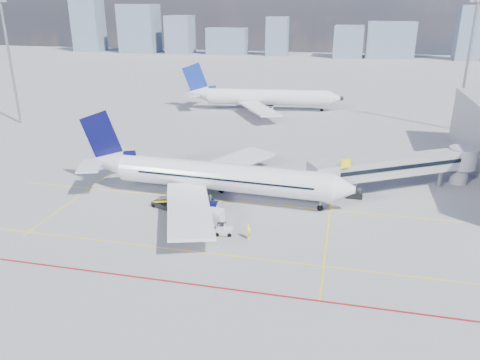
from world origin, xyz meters
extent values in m
plane|color=gray|center=(0.00, 0.00, 0.00)|extent=(420.00, 420.00, 0.00)
cube|color=yellow|center=(0.00, 8.00, 0.01)|extent=(60.00, 0.18, 0.01)
cube|color=yellow|center=(0.00, -6.00, 0.01)|extent=(80.00, 0.15, 0.01)
cube|color=yellow|center=(14.00, 2.00, 0.01)|extent=(0.15, 28.00, 0.01)
cube|color=yellow|center=(-20.00, 8.00, 0.01)|extent=(0.15, 30.00, 0.01)
cube|color=maroon|center=(0.00, -12.00, 0.01)|extent=(90.00, 0.25, 0.01)
cube|color=#92959A|center=(22.25, 16.15, 3.90)|extent=(20.84, 13.93, 2.60)
cube|color=black|center=(22.25, 16.15, 4.10)|extent=(20.52, 13.82, 0.55)
cube|color=#92959A|center=(12.70, 10.50, 3.90)|extent=(4.49, 4.56, 3.00)
cube|color=black|center=(17.00, 12.80, 0.35)|extent=(2.20, 1.00, 0.70)
cylinder|color=gray|center=(17.00, 12.80, 1.70)|extent=(0.56, 0.56, 2.70)
cylinder|color=gray|center=(29.00, 20.00, 1.95)|extent=(0.60, 0.60, 3.90)
cylinder|color=#92959A|center=(32.00, 22.00, 3.90)|extent=(4.00, 4.00, 3.00)
cylinder|color=gray|center=(32.00, 22.00, 1.95)|extent=(2.40, 2.40, 3.90)
cube|color=yellow|center=(15.50, 10.30, 5.70)|extent=(1.26, 0.82, 1.20)
cylinder|color=gray|center=(-55.00, 40.00, 12.50)|extent=(0.56, 0.56, 25.00)
cube|color=gray|center=(-55.00, 40.00, 25.20)|extent=(3.20, 0.40, 0.50)
cube|color=#B0B3B8|center=(-53.80, 39.75, 25.20)|extent=(0.60, 0.15, 0.35)
cylinder|color=gray|center=(38.00, 55.00, 12.50)|extent=(0.56, 0.56, 25.00)
cube|color=gray|center=(38.00, 55.00, 25.20)|extent=(3.20, 0.40, 0.50)
cube|color=#B0B3B8|center=(36.80, 54.75, 25.20)|extent=(0.60, 0.15, 0.35)
cube|color=#B0B3B8|center=(38.00, 54.75, 25.20)|extent=(0.60, 0.15, 0.35)
cube|color=slate|center=(-122.17, 190.00, 13.64)|extent=(14.74, 10.99, 27.27)
cube|color=slate|center=(-93.00, 190.00, 11.99)|extent=(18.73, 14.20, 23.99)
cube|color=slate|center=(-70.84, 190.00, 9.34)|extent=(12.78, 12.30, 18.68)
cube|color=slate|center=(-46.01, 190.00, 6.44)|extent=(20.04, 8.60, 12.87)
cube|color=slate|center=(-20.43, 190.00, 9.18)|extent=(10.44, 8.15, 18.37)
cube|color=slate|center=(13.97, 190.00, 7.31)|extent=(13.50, 15.90, 14.62)
cube|color=slate|center=(33.16, 190.00, 8.30)|extent=(21.87, 8.34, 16.59)
cube|color=slate|center=(66.65, 190.00, 11.90)|extent=(10.32, 10.16, 23.80)
cylinder|color=silver|center=(-0.28, 8.31, 3.30)|extent=(29.11, 5.26, 3.76)
cone|color=silver|center=(15.91, 7.46, 3.30)|extent=(3.67, 3.94, 3.76)
sphere|color=black|center=(17.26, 7.39, 3.30)|extent=(1.12, 1.12, 1.06)
cone|color=silver|center=(-17.83, 9.22, 3.83)|extent=(6.36, 4.08, 3.76)
cube|color=black|center=(14.66, 7.53, 3.83)|extent=(1.52, 1.52, 0.43)
cube|color=silver|center=(-1.28, 17.06, 2.26)|extent=(11.71, 16.47, 0.56)
cube|color=silver|center=(-2.18, -0.29, 2.26)|extent=(10.41, 16.67, 0.56)
cylinder|color=#08093E|center=(-0.47, 13.92, 1.06)|extent=(3.59, 2.40, 2.22)
cylinder|color=#08093E|center=(-1.05, 2.74, 1.06)|extent=(3.59, 2.40, 2.22)
cylinder|color=#B0B3B8|center=(1.36, 13.83, 1.06)|extent=(0.46, 2.29, 2.28)
cylinder|color=#B0B3B8|center=(0.78, 2.65, 1.06)|extent=(0.46, 2.29, 2.28)
cube|color=#08093E|center=(-17.83, 9.22, 7.16)|extent=(6.62, 0.65, 8.23)
cube|color=#08093E|center=(-15.51, 9.10, 4.84)|extent=(5.45, 0.57, 2.08)
cube|color=silver|center=(-18.05, 12.32, 4.17)|extent=(4.91, 6.12, 0.21)
cube|color=silver|center=(-18.37, 6.15, 4.17)|extent=(4.50, 6.05, 0.21)
cylinder|color=gray|center=(12.73, 7.63, 0.90)|extent=(0.29, 0.29, 1.80)
cylinder|color=black|center=(12.73, 7.63, 0.38)|extent=(0.77, 0.32, 0.76)
cylinder|color=gray|center=(-1.12, 10.86, 0.80)|extent=(0.34, 0.34, 1.60)
cylinder|color=black|center=(-1.12, 10.86, 0.50)|extent=(1.03, 0.70, 1.00)
cylinder|color=gray|center=(-1.38, 5.85, 0.80)|extent=(0.34, 0.34, 1.60)
cylinder|color=black|center=(-1.38, 5.85, 0.50)|extent=(1.03, 0.70, 1.00)
cube|color=black|center=(0.30, 10.14, 3.59)|extent=(23.72, 1.33, 0.25)
cube|color=black|center=(0.10, 6.42, 3.59)|extent=(23.72, 1.33, 0.25)
cylinder|color=silver|center=(-3.76, 64.73, 3.30)|extent=(29.55, 7.19, 3.81)
cone|color=silver|center=(12.54, 66.64, 3.30)|extent=(3.94, 4.19, 3.81)
sphere|color=black|center=(13.90, 66.80, 3.30)|extent=(1.19, 1.19, 1.07)
cone|color=silver|center=(-21.42, 62.67, 3.84)|extent=(6.65, 4.51, 3.81)
cube|color=black|center=(11.28, 66.49, 3.84)|extent=(1.63, 1.63, 0.44)
cube|color=silver|center=(-6.24, 73.30, 2.25)|extent=(9.66, 16.91, 0.56)
cube|color=silver|center=(-4.20, 55.83, 2.25)|extent=(12.60, 16.46, 0.56)
cylinder|color=#08093E|center=(-4.91, 70.31, 1.03)|extent=(3.75, 2.64, 2.25)
cylinder|color=#08093E|center=(-3.59, 59.05, 1.03)|extent=(3.75, 2.64, 2.25)
cylinder|color=#B0B3B8|center=(-3.06, 70.52, 1.03)|extent=(0.61, 2.33, 2.31)
cylinder|color=#B0B3B8|center=(-1.75, 59.27, 1.03)|extent=(0.61, 2.33, 2.31)
cube|color=navy|center=(-21.42, 62.67, 7.21)|extent=(6.69, 1.09, 8.33)
cube|color=navy|center=(-19.09, 62.94, 4.86)|extent=(5.51, 0.93, 2.10)
cube|color=silver|center=(-22.17, 65.73, 4.18)|extent=(4.27, 6.05, 0.21)
cube|color=silver|center=(-21.45, 59.52, 4.18)|extent=(5.20, 6.21, 0.21)
cylinder|color=black|center=(-5.03, 67.14, 0.50)|extent=(1.07, 0.76, 1.00)
cylinder|color=black|center=(-4.44, 62.10, 0.50)|extent=(1.07, 0.76, 1.00)
cylinder|color=black|center=(9.34, 66.27, 0.38)|extent=(0.79, 0.37, 0.76)
cube|color=silver|center=(2.39, -1.55, 0.49)|extent=(2.06, 1.30, 0.71)
cube|color=silver|center=(2.04, -1.60, 1.02)|extent=(1.01, 1.12, 0.53)
cube|color=black|center=(2.04, -1.60, 1.20)|extent=(0.91, 1.07, 0.31)
cylinder|color=black|center=(1.75, -2.13, 0.25)|extent=(0.52, 0.26, 0.50)
cylinder|color=black|center=(1.63, -1.16, 0.25)|extent=(0.52, 0.26, 0.50)
cylinder|color=black|center=(3.16, -1.95, 0.25)|extent=(0.52, 0.26, 0.50)
cylinder|color=black|center=(3.03, -0.98, 0.25)|extent=(0.52, 0.26, 0.50)
cube|color=black|center=(-0.05, 0.22, 0.36)|extent=(4.15, 2.14, 0.20)
cube|color=silver|center=(-1.05, 0.32, 1.33)|extent=(1.87, 1.82, 1.72)
cube|color=silver|center=(0.94, 0.13, 1.33)|extent=(1.87, 1.82, 1.72)
cylinder|color=black|center=(-1.67, -0.40, 0.18)|extent=(0.37, 0.19, 0.36)
cylinder|color=black|center=(-1.53, 1.14, 0.18)|extent=(0.37, 0.19, 0.36)
cylinder|color=black|center=(1.42, -0.70, 0.18)|extent=(0.37, 0.19, 0.36)
cylinder|color=black|center=(1.57, 0.85, 0.18)|extent=(0.37, 0.19, 0.36)
cube|color=black|center=(-6.87, 3.86, 0.40)|extent=(3.95, 2.55, 0.62)
cube|color=black|center=(-6.21, 3.62, 1.33)|extent=(5.29, 2.69, 1.63)
cube|color=yellow|center=(-6.04, 4.07, 1.33)|extent=(5.02, 1.93, 1.70)
cube|color=yellow|center=(-6.38, 3.16, 1.33)|extent=(5.02, 1.93, 1.70)
cylinder|color=black|center=(-8.42, 3.78, 0.27)|extent=(0.57, 0.39, 0.53)
cylinder|color=black|center=(-7.98, 4.94, 0.27)|extent=(0.57, 0.39, 0.53)
cylinder|color=black|center=(-5.76, 2.79, 0.27)|extent=(0.57, 0.39, 0.53)
cylinder|color=black|center=(-5.33, 3.95, 0.27)|extent=(0.57, 0.39, 0.53)
imported|color=yellow|center=(5.37, -1.85, 0.92)|extent=(0.50, 0.71, 1.83)
camera|label=1|loc=(14.83, -47.91, 25.06)|focal=35.00mm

